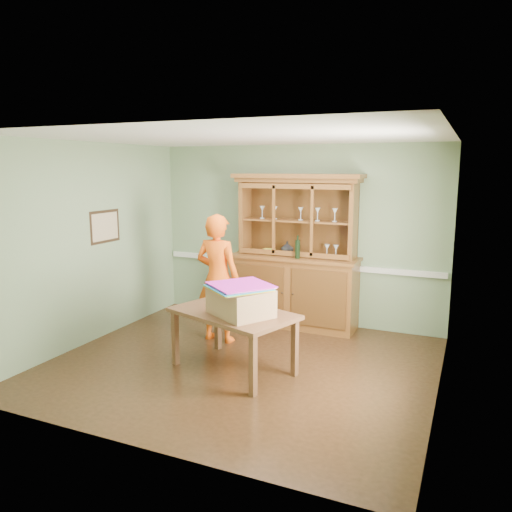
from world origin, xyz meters
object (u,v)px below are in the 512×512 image
at_px(dining_table, 233,318).
at_px(cardboard_box, 241,302).
at_px(china_hutch, 295,273).
at_px(person, 218,278).

bearing_deg(dining_table, cardboard_box, -13.30).
relative_size(china_hutch, cardboard_box, 3.42).
bearing_deg(china_hutch, person, -124.66).
bearing_deg(person, cardboard_box, 132.19).
xyz_separation_m(china_hutch, dining_table, (-0.09, -1.92, -0.17)).
distance_m(china_hutch, dining_table, 1.93).
relative_size(cardboard_box, person, 0.38).
xyz_separation_m(china_hutch, person, (-0.74, -1.07, 0.08)).
bearing_deg(cardboard_box, person, 130.21).
relative_size(dining_table, person, 0.93).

